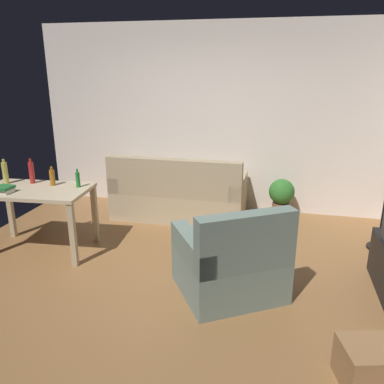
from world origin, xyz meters
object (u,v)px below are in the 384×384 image
potted_plant (281,196)px  storage_box (376,365)px  desk (36,198)px  bottle_red (32,172)px  bottle_amber (52,177)px  couch (179,197)px  bottle_green (78,179)px  bottle_squat (5,173)px  book_stack (4,189)px  armchair (231,263)px

potted_plant → storage_box: (0.69, -3.05, -0.18)m
desk → storage_box: (3.43, -1.34, -0.50)m
potted_plant → bottle_red: size_ratio=1.92×
desk → bottle_amber: 0.30m
potted_plant → storage_box: 3.13m
couch → potted_plant: couch is taller
bottle_red → storage_box: bearing=-23.1°
potted_plant → bottle_amber: 3.09m
desk → bottle_amber: (0.13, 0.17, 0.21)m
desk → potted_plant: 3.25m
couch → bottle_green: (-0.86, -1.23, 0.55)m
couch → potted_plant: (1.43, 0.31, 0.02)m
bottle_squat → bottle_green: (0.90, 0.06, -0.04)m
bottle_red → bottle_amber: (0.29, -0.03, -0.04)m
couch → desk: (-1.31, -1.40, 0.34)m
bottle_squat → book_stack: (0.21, -0.32, -0.09)m
couch → bottle_amber: 1.80m
bottle_squat → bottle_amber: bearing=5.7°
desk → bottle_green: size_ratio=5.77×
bottle_squat → book_stack: bearing=-56.8°
armchair → bottle_amber: 2.33m
couch → bottle_squat: (-1.76, -1.29, 0.59)m
armchair → bottle_red: (-2.47, 0.63, 0.57)m
couch → desk: couch is taller
storage_box → bottle_red: bottle_red is taller
couch → storage_box: (2.12, -2.74, -0.16)m
potted_plant → desk: bearing=-148.0°
storage_box → bottle_amber: 3.70m
desk → bottle_red: bearing=124.6°
bottle_amber → book_stack: size_ratio=1.04×
armchair → bottle_green: bottle_green is taller
couch → bottle_green: bottle_green is taller
storage_box → bottle_amber: (-3.30, 1.51, 0.71)m
storage_box → bottle_red: 3.97m
storage_box → bottle_green: size_ratio=2.22×
potted_plant → book_stack: 3.59m
bottle_amber → potted_plant: bearing=30.6°
couch → bottle_amber: (-1.19, -1.23, 0.55)m
book_stack → bottle_green: bearing=28.3°
storage_box → bottle_squat: bottle_squat is taller
desk → armchair: bearing=-15.0°
bottle_green → bottle_amber: bearing=-179.8°
bottle_red → armchair: bearing=-14.3°
couch → bottle_squat: size_ratio=6.25×
bottle_red → book_stack: 0.42m
potted_plant → couch: bearing=-167.7°
storage_box → bottle_squat: (-3.88, 1.45, 0.74)m
potted_plant → bottle_red: bottle_red is taller
potted_plant → bottle_green: bottle_green is taller
armchair → bottle_red: bottle_red is taller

